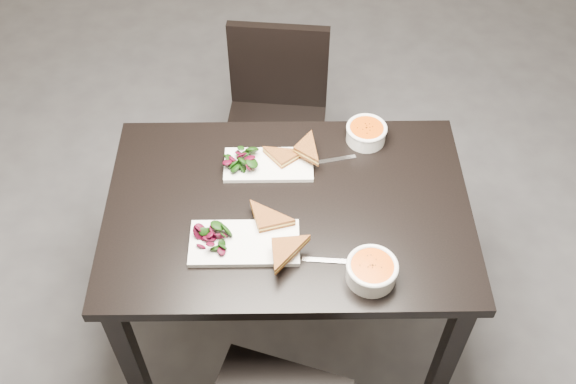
# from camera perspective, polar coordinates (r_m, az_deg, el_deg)

# --- Properties ---
(ground) EXTENTS (5.00, 5.00, 0.00)m
(ground) POSITION_cam_1_polar(r_m,az_deg,el_deg) (2.81, 7.43, -10.78)
(ground) COLOR #47474C
(ground) RESTS_ON ground
(table) EXTENTS (1.20, 0.80, 0.75)m
(table) POSITION_cam_1_polar(r_m,az_deg,el_deg) (2.23, 0.00, -2.81)
(table) COLOR black
(table) RESTS_ON ground
(chair_far) EXTENTS (0.46, 0.46, 0.85)m
(chair_far) POSITION_cam_1_polar(r_m,az_deg,el_deg) (2.86, -1.01, 6.89)
(chair_far) COLOR black
(chair_far) RESTS_ON ground
(plate_near) EXTENTS (0.34, 0.17, 0.02)m
(plate_near) POSITION_cam_1_polar(r_m,az_deg,el_deg) (2.06, -3.79, -4.43)
(plate_near) COLOR white
(plate_near) RESTS_ON table
(sandwich_near) EXTENTS (0.20, 0.17, 0.06)m
(sandwich_near) POSITION_cam_1_polar(r_m,az_deg,el_deg) (2.04, -2.00, -3.48)
(sandwich_near) COLOR #97511F
(sandwich_near) RESTS_ON plate_near
(salad_near) EXTENTS (0.11, 0.10, 0.05)m
(salad_near) POSITION_cam_1_polar(r_m,az_deg,el_deg) (2.04, -6.64, -3.91)
(salad_near) COLOR black
(salad_near) RESTS_ON plate_near
(soup_bowl_near) EXTENTS (0.16, 0.16, 0.07)m
(soup_bowl_near) POSITION_cam_1_polar(r_m,az_deg,el_deg) (1.98, 7.26, -6.74)
(soup_bowl_near) COLOR white
(soup_bowl_near) RESTS_ON table
(cutlery_near) EXTENTS (0.18, 0.03, 0.00)m
(cutlery_near) POSITION_cam_1_polar(r_m,az_deg,el_deg) (2.03, 3.78, -5.97)
(cutlery_near) COLOR silver
(cutlery_near) RESTS_ON table
(plate_far) EXTENTS (0.31, 0.15, 0.02)m
(plate_far) POSITION_cam_1_polar(r_m,az_deg,el_deg) (2.27, -1.70, 2.38)
(plate_far) COLOR white
(plate_far) RESTS_ON table
(sandwich_far) EXTENTS (0.19, 0.18, 0.05)m
(sandwich_far) POSITION_cam_1_polar(r_m,az_deg,el_deg) (2.23, -0.05, 2.68)
(sandwich_far) COLOR #97511F
(sandwich_far) RESTS_ON plate_far
(salad_far) EXTENTS (0.10, 0.09, 0.04)m
(salad_far) POSITION_cam_1_polar(r_m,az_deg,el_deg) (2.25, -4.26, 2.85)
(salad_far) COLOR black
(salad_far) RESTS_ON plate_far
(soup_bowl_far) EXTENTS (0.15, 0.15, 0.07)m
(soup_bowl_far) POSITION_cam_1_polar(r_m,az_deg,el_deg) (2.35, 6.80, 5.16)
(soup_bowl_far) COLOR white
(soup_bowl_far) RESTS_ON table
(cutlery_far) EXTENTS (0.18, 0.05, 0.00)m
(cutlery_far) POSITION_cam_1_polar(r_m,az_deg,el_deg) (2.29, 3.71, 2.75)
(cutlery_far) COLOR silver
(cutlery_far) RESTS_ON table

